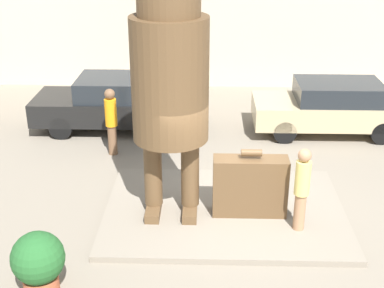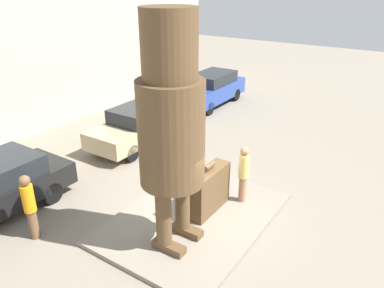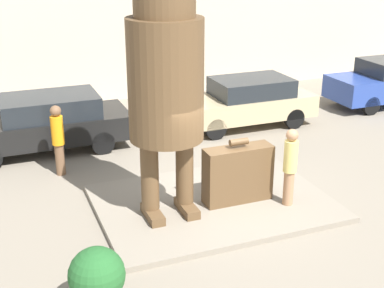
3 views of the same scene
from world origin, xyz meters
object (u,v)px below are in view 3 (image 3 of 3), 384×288
giant_suitcase (238,174)px  planter_pot (97,279)px  statue_figure (165,62)px  worker_hivis (58,137)px  parked_car_tan (246,101)px  parked_car_black (45,122)px  tourist (290,164)px

giant_suitcase → planter_pot: giant_suitcase is taller
statue_figure → worker_hivis: bearing=119.7°
giant_suitcase → parked_car_tan: size_ratio=0.35×
parked_car_tan → giant_suitcase: bearing=61.1°
worker_hivis → giant_suitcase: bearing=-42.8°
planter_pot → worker_hivis: (0.26, 5.60, 0.35)m
statue_figure → giant_suitcase: size_ratio=3.61×
parked_car_black → planter_pot: size_ratio=4.09×
statue_figure → planter_pot: statue_figure is taller
worker_hivis → planter_pot: bearing=-92.7°
tourist → parked_car_black: 7.02m
tourist → planter_pot: 4.96m
giant_suitcase → parked_car_tan: 5.44m
giant_suitcase → worker_hivis: bearing=137.2°
statue_figure → tourist: 3.43m
tourist → planter_pot: tourist is taller
parked_car_black → worker_hivis: bearing=93.2°
statue_figure → worker_hivis: statue_figure is taller
worker_hivis → statue_figure: bearing=-60.3°
tourist → worker_hivis: bearing=139.4°
statue_figure → giant_suitcase: 3.01m
giant_suitcase → worker_hivis: 4.57m
worker_hivis → tourist: bearing=-40.6°
planter_pot → parked_car_black: bearing=88.8°
tourist → parked_car_tan: (1.70, 5.33, -0.27)m
tourist → worker_hivis: 5.64m
statue_figure → worker_hivis: (-1.75, 3.08, -2.33)m
parked_car_tan → worker_hivis: (-5.98, -1.66, 0.18)m
statue_figure → parked_car_tan: size_ratio=1.27×
parked_car_black → planter_pot: parked_car_black is taller
planter_pot → statue_figure: bearing=51.4°
giant_suitcase → worker_hivis: worker_hivis is taller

